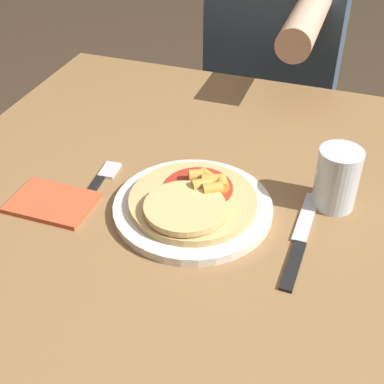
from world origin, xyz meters
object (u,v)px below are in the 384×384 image
fork (96,187)px  drinking_glass (337,178)px  pizza (192,201)px  person_diner (276,48)px  dining_table (197,262)px  knife (300,240)px  plate (192,209)px

fork → drinking_glass: drinking_glass is taller
pizza → person_diner: 0.77m
person_diner → fork: bearing=-100.9°
dining_table → pizza: (-0.01, -0.01, 0.13)m
dining_table → drinking_glass: size_ratio=10.00×
knife → plate: bearing=176.6°
knife → pizza: bearing=177.3°
knife → person_diner: bearing=104.2°
knife → person_diner: 0.80m
plate → person_diner: (-0.03, 0.76, -0.04)m
dining_table → drinking_glass: bearing=24.6°
pizza → fork: 0.17m
pizza → person_diner: (-0.03, 0.77, -0.05)m
fork → person_diner: bearing=79.1°
dining_table → drinking_glass: (0.20, 0.09, 0.16)m
dining_table → pizza: bearing=-137.8°
fork → person_diner: person_diner is taller
plate → person_diner: 0.77m
dining_table → person_diner: person_diner is taller
fork → dining_table: bearing=-1.1°
knife → person_diner: (-0.20, 0.77, -0.03)m
dining_table → plate: bearing=-153.9°
fork → plate: bearing=-2.5°
knife → person_diner: size_ratio=0.19×
plate → dining_table: bearing=26.1°
drinking_glass → person_diner: person_diner is taller
plate → person_diner: person_diner is taller
knife → drinking_glass: (0.03, 0.10, 0.05)m
dining_table → pizza: size_ratio=5.01×
fork → knife: (0.34, -0.02, 0.00)m
pizza → fork: (-0.17, 0.01, -0.02)m
drinking_glass → person_diner: size_ratio=0.08×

